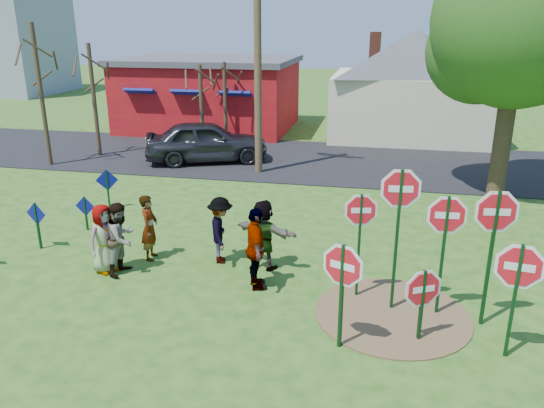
{
  "coord_description": "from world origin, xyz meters",
  "views": [
    {
      "loc": [
        4.0,
        -10.93,
        5.75
      ],
      "look_at": [
        1.56,
        0.95,
        1.58
      ],
      "focal_mm": 35.0,
      "sensor_mm": 36.0,
      "label": 1
    }
  ],
  "objects_px": {
    "stop_sign_a": "(342,274)",
    "stop_sign_d": "(495,224)",
    "utility_pole": "(258,47)",
    "leafy_tree": "(523,31)",
    "person_b": "(149,227)",
    "stop_sign_b": "(400,204)",
    "suv": "(207,141)",
    "stop_sign_c": "(446,228)",
    "person_a": "(104,239)"
  },
  "relations": [
    {
      "from": "stop_sign_a",
      "to": "stop_sign_c",
      "type": "distance_m",
      "value": 2.51
    },
    {
      "from": "stop_sign_d",
      "to": "person_a",
      "type": "relative_size",
      "value": 1.73
    },
    {
      "from": "stop_sign_b",
      "to": "suv",
      "type": "relative_size",
      "value": 0.62
    },
    {
      "from": "stop_sign_d",
      "to": "stop_sign_c",
      "type": "bearing_deg",
      "value": 156.79
    },
    {
      "from": "person_a",
      "to": "utility_pole",
      "type": "relative_size",
      "value": 0.18
    },
    {
      "from": "leafy_tree",
      "to": "person_b",
      "type": "bearing_deg",
      "value": -143.54
    },
    {
      "from": "stop_sign_b",
      "to": "stop_sign_c",
      "type": "distance_m",
      "value": 1.02
    },
    {
      "from": "stop_sign_c",
      "to": "stop_sign_b",
      "type": "bearing_deg",
      "value": 175.31
    },
    {
      "from": "suv",
      "to": "stop_sign_c",
      "type": "bearing_deg",
      "value": -163.24
    },
    {
      "from": "leafy_tree",
      "to": "suv",
      "type": "bearing_deg",
      "value": 167.48
    },
    {
      "from": "stop_sign_d",
      "to": "utility_pole",
      "type": "xyz_separation_m",
      "value": [
        -6.92,
        10.11,
        2.72
      ]
    },
    {
      "from": "stop_sign_a",
      "to": "person_a",
      "type": "relative_size",
      "value": 1.29
    },
    {
      "from": "stop_sign_a",
      "to": "stop_sign_d",
      "type": "distance_m",
      "value": 3.12
    },
    {
      "from": "stop_sign_a",
      "to": "utility_pole",
      "type": "xyz_separation_m",
      "value": [
        -4.19,
        11.47,
        3.36
      ]
    },
    {
      "from": "leafy_tree",
      "to": "stop_sign_a",
      "type": "bearing_deg",
      "value": -114.79
    },
    {
      "from": "stop_sign_d",
      "to": "utility_pole",
      "type": "relative_size",
      "value": 0.32
    },
    {
      "from": "stop_sign_d",
      "to": "stop_sign_b",
      "type": "bearing_deg",
      "value": 164.53
    },
    {
      "from": "stop_sign_b",
      "to": "leafy_tree",
      "type": "height_order",
      "value": "leafy_tree"
    },
    {
      "from": "person_a",
      "to": "suv",
      "type": "xyz_separation_m",
      "value": [
        -0.95,
        10.65,
        0.07
      ]
    },
    {
      "from": "stop_sign_a",
      "to": "person_b",
      "type": "bearing_deg",
      "value": 172.37
    },
    {
      "from": "stop_sign_a",
      "to": "utility_pole",
      "type": "bearing_deg",
      "value": 132.8
    },
    {
      "from": "stop_sign_b",
      "to": "stop_sign_d",
      "type": "height_order",
      "value": "stop_sign_b"
    },
    {
      "from": "stop_sign_c",
      "to": "stop_sign_d",
      "type": "distance_m",
      "value": 0.91
    },
    {
      "from": "person_a",
      "to": "suv",
      "type": "relative_size",
      "value": 0.33
    },
    {
      "from": "stop_sign_d",
      "to": "person_b",
      "type": "height_order",
      "value": "stop_sign_d"
    },
    {
      "from": "suv",
      "to": "stop_sign_a",
      "type": "bearing_deg",
      "value": -173.13
    },
    {
      "from": "suv",
      "to": "leafy_tree",
      "type": "bearing_deg",
      "value": -123.64
    },
    {
      "from": "stop_sign_b",
      "to": "utility_pole",
      "type": "bearing_deg",
      "value": 110.92
    },
    {
      "from": "stop_sign_c",
      "to": "stop_sign_d",
      "type": "bearing_deg",
      "value": -19.81
    },
    {
      "from": "stop_sign_c",
      "to": "person_a",
      "type": "distance_m",
      "value": 7.77
    },
    {
      "from": "stop_sign_c",
      "to": "person_b",
      "type": "distance_m",
      "value": 7.14
    },
    {
      "from": "stop_sign_c",
      "to": "person_a",
      "type": "height_order",
      "value": "stop_sign_c"
    },
    {
      "from": "stop_sign_b",
      "to": "person_a",
      "type": "xyz_separation_m",
      "value": [
        -6.77,
        0.43,
        -1.49
      ]
    },
    {
      "from": "stop_sign_a",
      "to": "stop_sign_d",
      "type": "bearing_deg",
      "value": 49.35
    },
    {
      "from": "utility_pole",
      "to": "person_a",
      "type": "bearing_deg",
      "value": -99.72
    },
    {
      "from": "utility_pole",
      "to": "leafy_tree",
      "type": "relative_size",
      "value": 1.09
    },
    {
      "from": "stop_sign_b",
      "to": "leafy_tree",
      "type": "relative_size",
      "value": 0.38
    },
    {
      "from": "stop_sign_c",
      "to": "person_b",
      "type": "relative_size",
      "value": 1.6
    },
    {
      "from": "stop_sign_b",
      "to": "person_a",
      "type": "distance_m",
      "value": 6.94
    },
    {
      "from": "person_b",
      "to": "utility_pole",
      "type": "relative_size",
      "value": 0.18
    },
    {
      "from": "stop_sign_c",
      "to": "suv",
      "type": "distance_m",
      "value": 14.09
    },
    {
      "from": "person_a",
      "to": "stop_sign_c",
      "type": "bearing_deg",
      "value": -67.45
    },
    {
      "from": "suv",
      "to": "leafy_tree",
      "type": "height_order",
      "value": "leafy_tree"
    },
    {
      "from": "stop_sign_b",
      "to": "suv",
      "type": "height_order",
      "value": "stop_sign_b"
    },
    {
      "from": "person_b",
      "to": "utility_pole",
      "type": "distance_m",
      "value": 9.45
    },
    {
      "from": "stop_sign_d",
      "to": "suv",
      "type": "height_order",
      "value": "stop_sign_d"
    },
    {
      "from": "stop_sign_c",
      "to": "suv",
      "type": "relative_size",
      "value": 0.53
    },
    {
      "from": "stop_sign_a",
      "to": "leafy_tree",
      "type": "bearing_deg",
      "value": 87.95
    },
    {
      "from": "suv",
      "to": "utility_pole",
      "type": "bearing_deg",
      "value": -136.73
    },
    {
      "from": "utility_pole",
      "to": "person_b",
      "type": "bearing_deg",
      "value": -95.79
    }
  ]
}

